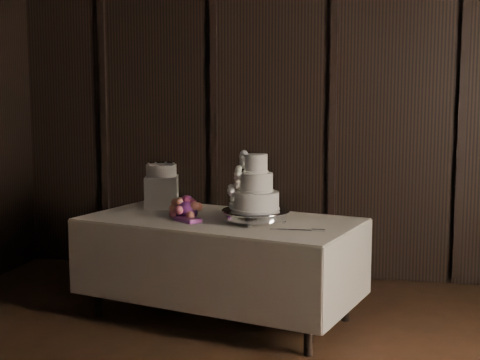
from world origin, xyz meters
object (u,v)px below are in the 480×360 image
display_table (220,264)px  box_pedestal (162,192)px  cake_stand (255,216)px  bouquet (186,209)px  small_cake (161,170)px  wedding_cake (251,188)px

display_table → box_pedestal: 0.85m
cake_stand → bouquet: size_ratio=1.18×
display_table → small_cake: small_cake is taller
bouquet → small_cake: 0.61m
cake_stand → bouquet: bouquet is taller
wedding_cake → small_cake: size_ratio=1.64×
cake_stand → bouquet: (-0.53, 0.05, 0.02)m
cake_stand → small_cake: small_cake is taller
display_table → cake_stand: 0.49m
small_cake → wedding_cake: bearing=-30.9°
display_table → cake_stand: (0.29, -0.10, 0.39)m
cake_stand → small_cake: 1.04m
cake_stand → box_pedestal: 1.01m
box_pedestal → bouquet: bearing=-52.1°
display_table → box_pedestal: (-0.59, 0.39, 0.47)m
small_cake → display_table: bearing=-33.3°
bouquet → wedding_cake: bearing=-7.4°
display_table → wedding_cake: size_ratio=5.46×
box_pedestal → display_table: bearing=-33.3°
wedding_cake → box_pedestal: (-0.85, 0.51, -0.12)m
wedding_cake → box_pedestal: 0.99m
display_table → small_cake: 0.95m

